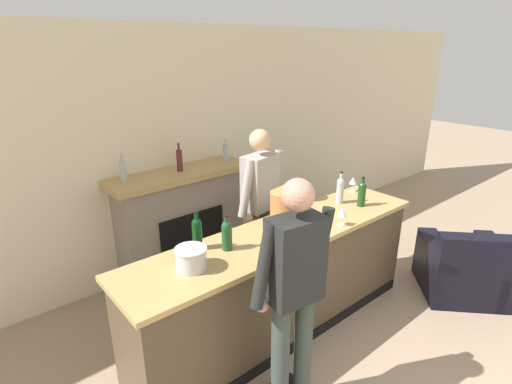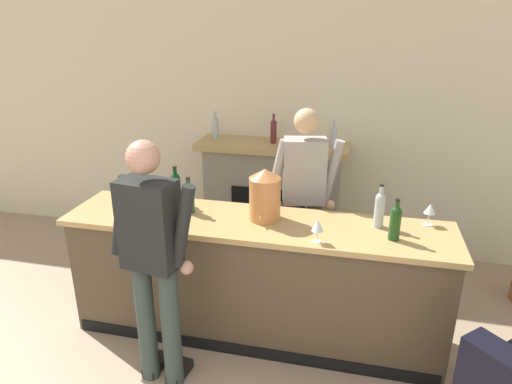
% 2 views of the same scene
% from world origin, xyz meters
% --- Properties ---
extents(wall_back_panel, '(12.00, 0.07, 2.75)m').
position_xyz_m(wall_back_panel, '(0.00, 4.06, 1.38)').
color(wall_back_panel, beige).
rests_on(wall_back_panel, ground_plane).
extents(bar_counter, '(2.97, 0.67, 1.02)m').
position_xyz_m(bar_counter, '(0.21, 2.33, 0.51)').
color(bar_counter, '#4F402D').
rests_on(bar_counter, ground_plane).
extents(fireplace_stone, '(1.58, 0.52, 1.56)m').
position_xyz_m(fireplace_stone, '(0.05, 3.80, 0.63)').
color(fireplace_stone, gray).
rests_on(fireplace_stone, ground_plane).
extents(armchair_black, '(1.13, 1.13, 0.80)m').
position_xyz_m(armchair_black, '(2.09, 1.48, 0.27)').
color(armchair_black, black).
rests_on(armchair_black, ground_plane).
extents(potted_plant_corner, '(0.40, 0.38, 0.77)m').
position_xyz_m(potted_plant_corner, '(2.57, 3.35, 0.31)').
color(potted_plant_corner, '#A0643B').
rests_on(potted_plant_corner, ground_plane).
extents(person_customer, '(0.65, 0.34, 1.79)m').
position_xyz_m(person_customer, '(-0.32, 1.66, 0.99)').
color(person_customer, '#34403A').
rests_on(person_customer, ground_plane).
extents(person_bartender, '(0.65, 0.36, 1.78)m').
position_xyz_m(person_bartender, '(0.49, 2.96, 0.99)').
color(person_bartender, brown).
rests_on(person_bartender, ground_plane).
extents(copper_dispenser, '(0.24, 0.28, 0.40)m').
position_xyz_m(copper_dispenser, '(0.27, 2.39, 1.22)').
color(copper_dispenser, '#C37741').
rests_on(copper_dispenser, bar_counter).
extents(ice_bucket_steel, '(0.23, 0.23, 0.16)m').
position_xyz_m(ice_bucket_steel, '(-0.71, 2.32, 1.10)').
color(ice_bucket_steel, silver).
rests_on(ice_bucket_steel, bar_counter).
extents(wine_bottle_cabernet_heavy, '(0.08, 0.08, 0.29)m').
position_xyz_m(wine_bottle_cabernet_heavy, '(-0.34, 2.39, 1.15)').
color(wine_bottle_cabernet_heavy, '#1E4929').
rests_on(wine_bottle_cabernet_heavy, bar_counter).
extents(wine_bottle_port_short, '(0.07, 0.07, 0.33)m').
position_xyz_m(wine_bottle_port_short, '(1.11, 2.45, 1.16)').
color(wine_bottle_port_short, '#ACB5B6').
rests_on(wine_bottle_port_short, bar_counter).
extents(wine_bottle_merlot_tall, '(0.08, 0.08, 0.30)m').
position_xyz_m(wine_bottle_merlot_tall, '(1.22, 2.26, 1.15)').
color(wine_bottle_merlot_tall, '#1A3F15').
rests_on(wine_bottle_merlot_tall, bar_counter).
extents(wine_bottle_chardonnay_pale, '(0.08, 0.08, 0.32)m').
position_xyz_m(wine_bottle_chardonnay_pale, '(-0.51, 2.54, 1.16)').
color(wine_bottle_chardonnay_pale, '#0A3512').
rests_on(wine_bottle_chardonnay_pale, bar_counter).
extents(wine_glass_back_row, '(0.09, 0.09, 0.17)m').
position_xyz_m(wine_glass_back_row, '(1.48, 2.56, 1.14)').
color(wine_glass_back_row, silver).
rests_on(wine_glass_back_row, bar_counter).
extents(wine_glass_near_bucket, '(0.08, 0.08, 0.17)m').
position_xyz_m(wine_glass_near_bucket, '(0.70, 2.09, 1.14)').
color(wine_glass_near_bucket, silver).
rests_on(wine_glass_near_bucket, bar_counter).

